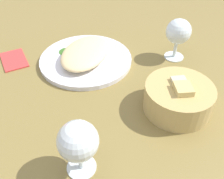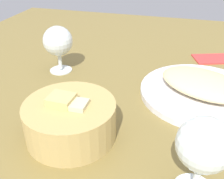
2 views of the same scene
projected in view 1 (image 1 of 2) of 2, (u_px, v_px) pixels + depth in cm
name	position (u px, v px, depth cm)	size (l,w,h in cm)	color
ground_plane	(106.00, 87.00, 70.63)	(140.00, 140.00, 2.00)	olive
plate	(86.00, 60.00, 77.92)	(28.00, 28.00, 1.40)	white
omelette	(85.00, 53.00, 76.26)	(19.90, 13.12, 3.64)	beige
lettuce_garnish	(66.00, 50.00, 79.59)	(4.77, 4.77, 1.36)	#4B8E30
bread_basket	(178.00, 98.00, 60.79)	(16.41, 16.41, 8.28)	tan
wine_glass_near	(78.00, 142.00, 45.28)	(7.70, 7.70, 12.36)	silver
wine_glass_far	(178.00, 33.00, 74.67)	(7.52, 7.52, 12.72)	silver
folded_napkin	(14.00, 59.00, 78.58)	(11.00, 7.00, 0.80)	#D53937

